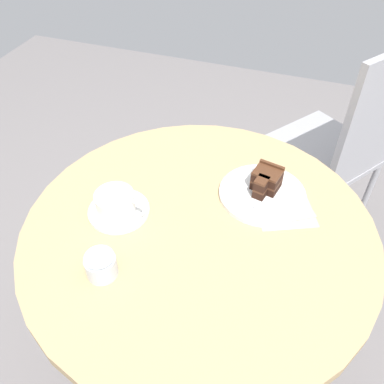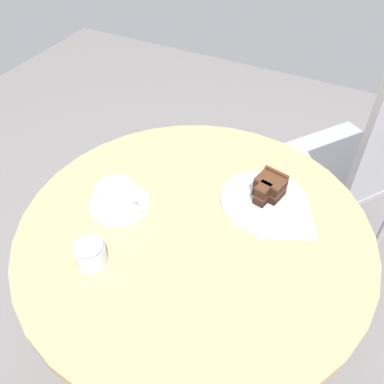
{
  "view_description": "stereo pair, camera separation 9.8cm",
  "coord_description": "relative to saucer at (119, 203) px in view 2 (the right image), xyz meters",
  "views": [
    {
      "loc": [
        0.19,
        -0.61,
        1.43
      ],
      "look_at": [
        -0.04,
        0.07,
        0.75
      ],
      "focal_mm": 38.0,
      "sensor_mm": 36.0,
      "label": 1
    },
    {
      "loc": [
        0.28,
        -0.57,
        1.43
      ],
      "look_at": [
        -0.04,
        0.07,
        0.75
      ],
      "focal_mm": 38.0,
      "sensor_mm": 36.0,
      "label": 2
    }
  ],
  "objects": [
    {
      "name": "ground_plane",
      "position": [
        0.2,
        0.02,
        -0.72
      ],
      "size": [
        4.4,
        4.4,
        0.01
      ],
      "primitive_type": "cube",
      "color": "slate",
      "rests_on": "ground"
    },
    {
      "name": "cafe_table",
      "position": [
        0.2,
        0.02,
        -0.12
      ],
      "size": [
        0.84,
        0.84,
        0.71
      ],
      "color": "tan",
      "rests_on": "ground"
    },
    {
      "name": "saucer",
      "position": [
        0.0,
        0.0,
        0.0
      ],
      "size": [
        0.15,
        0.15,
        0.01
      ],
      "color": "white",
      "rests_on": "cafe_table"
    },
    {
      "name": "coffee_cup",
      "position": [
        0.0,
        -0.01,
        0.03
      ],
      "size": [
        0.13,
        0.09,
        0.06
      ],
      "color": "white",
      "rests_on": "saucer"
    },
    {
      "name": "teaspoon",
      "position": [
        0.04,
        -0.04,
        0.01
      ],
      "size": [
        0.04,
        0.09,
        0.0
      ],
      "rotation": [
        0.0,
        0.0,
        4.32
      ],
      "color": "silver",
      "rests_on": "saucer"
    },
    {
      "name": "cake_plate",
      "position": [
        0.32,
        0.17,
        0.0
      ],
      "size": [
        0.22,
        0.22,
        0.01
      ],
      "color": "white",
      "rests_on": "cafe_table"
    },
    {
      "name": "cake_slice",
      "position": [
        0.32,
        0.19,
        0.04
      ],
      "size": [
        0.08,
        0.09,
        0.06
      ],
      "rotation": [
        0.0,
        0.0,
        4.5
      ],
      "color": "black",
      "rests_on": "cake_plate"
    },
    {
      "name": "fork",
      "position": [
        0.32,
        0.12,
        0.01
      ],
      "size": [
        0.11,
        0.11,
        0.0
      ],
      "rotation": [
        0.0,
        0.0,
        3.97
      ],
      "color": "silver",
      "rests_on": "cake_plate"
    },
    {
      "name": "napkin",
      "position": [
        0.38,
        0.15,
        -0.0
      ],
      "size": [
        0.19,
        0.19,
        0.0
      ],
      "rotation": [
        0.0,
        0.0,
        2.0
      ],
      "color": "beige",
      "rests_on": "cafe_table"
    },
    {
      "name": "cafe_chair",
      "position": [
        0.53,
        0.71,
        -0.16
      ],
      "size": [
        0.53,
        0.53,
        0.94
      ],
      "rotation": [
        0.0,
        0.0,
        4.09
      ],
      "color": "#9E9EA3",
      "rests_on": "ground"
    },
    {
      "name": "sugar_pot",
      "position": [
        0.05,
        -0.17,
        0.03
      ],
      "size": [
        0.07,
        0.07,
        0.07
      ],
      "color": "silver",
      "rests_on": "cafe_table"
    }
  ]
}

